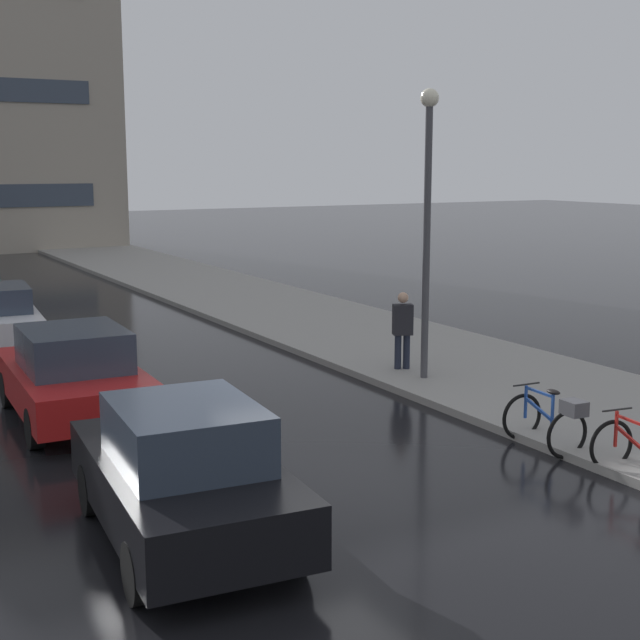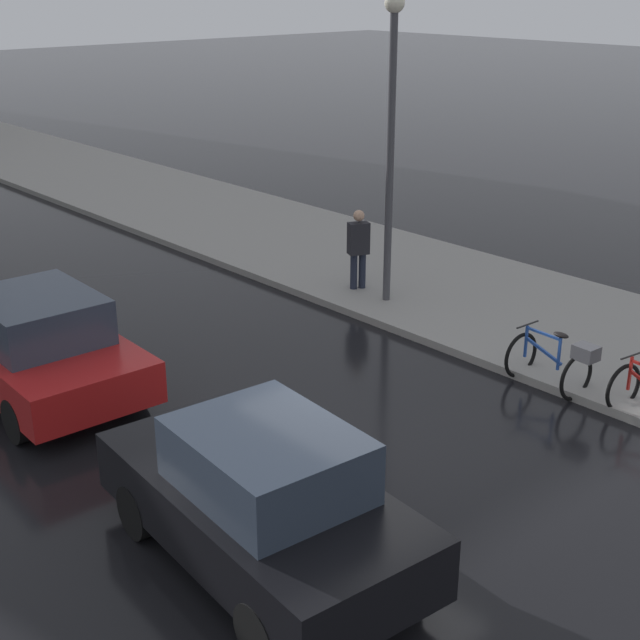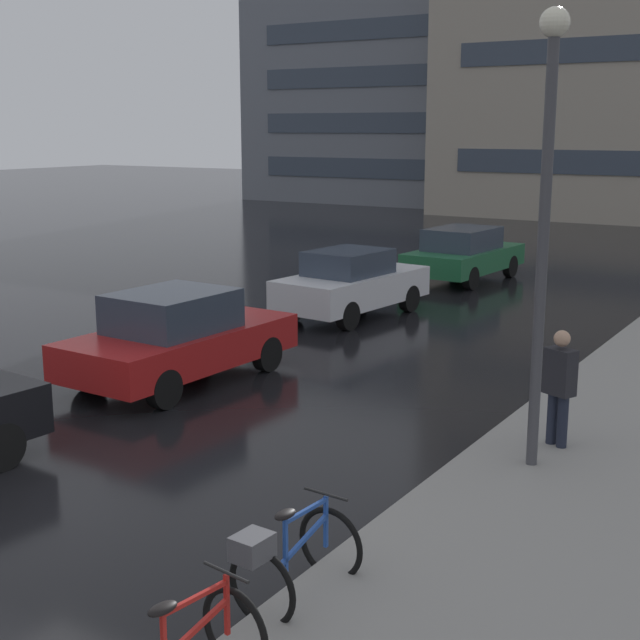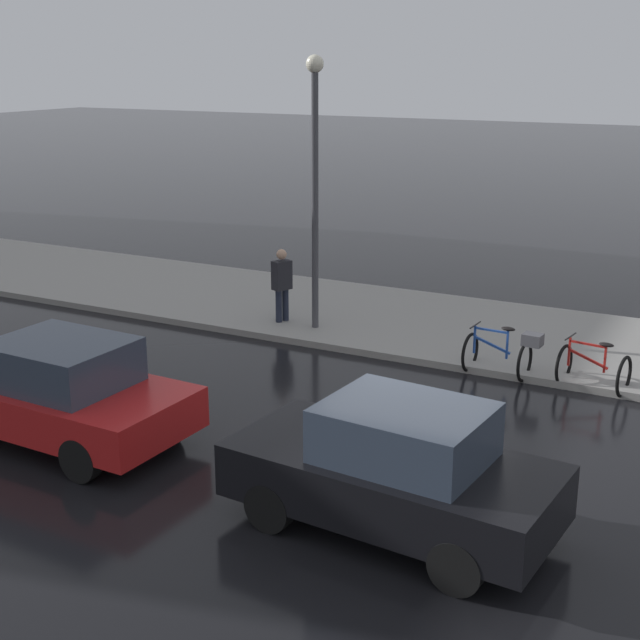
{
  "view_description": "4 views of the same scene",
  "coord_description": "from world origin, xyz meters",
  "px_view_note": "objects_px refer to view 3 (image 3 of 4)",
  "views": [
    {
      "loc": [
        -5.68,
        -9.86,
        4.32
      ],
      "look_at": [
        1.46,
        2.82,
        1.75
      ],
      "focal_mm": 50.0,
      "sensor_mm": 36.0,
      "label": 1
    },
    {
      "loc": [
        -7.22,
        -7.04,
        5.96
      ],
      "look_at": [
        1.39,
        2.49,
        0.98
      ],
      "focal_mm": 50.0,
      "sensor_mm": 36.0,
      "label": 2
    },
    {
      "loc": [
        7.91,
        -6.46,
        4.34
      ],
      "look_at": [
        1.54,
        3.72,
        1.74
      ],
      "focal_mm": 50.0,
      "sensor_mm": 36.0,
      "label": 3
    },
    {
      "loc": [
        -11.46,
        -4.44,
        5.65
      ],
      "look_at": [
        1.2,
        2.2,
        1.42
      ],
      "focal_mm": 50.0,
      "sensor_mm": 36.0,
      "label": 4
    }
  ],
  "objects_px": {
    "bicycle_second": "(288,558)",
    "pedestrian": "(559,386)",
    "streetlamp": "(545,197)",
    "car_green": "(464,254)",
    "car_white": "(351,283)",
    "car_red": "(178,337)"
  },
  "relations": [
    {
      "from": "bicycle_second",
      "to": "pedestrian",
      "type": "xyz_separation_m",
      "value": [
        0.87,
        5.18,
        0.48
      ]
    },
    {
      "from": "pedestrian",
      "to": "streetlamp",
      "type": "bearing_deg",
      "value": -93.72
    },
    {
      "from": "car_green",
      "to": "pedestrian",
      "type": "xyz_separation_m",
      "value": [
        6.64,
        -12.41,
        0.2
      ]
    },
    {
      "from": "car_green",
      "to": "car_white",
      "type": "bearing_deg",
      "value": -92.24
    },
    {
      "from": "car_red",
      "to": "car_green",
      "type": "relative_size",
      "value": 1.0
    },
    {
      "from": "car_green",
      "to": "pedestrian",
      "type": "relative_size",
      "value": 2.51
    },
    {
      "from": "bicycle_second",
      "to": "car_red",
      "type": "height_order",
      "value": "car_red"
    },
    {
      "from": "pedestrian",
      "to": "streetlamp",
      "type": "relative_size",
      "value": 0.3
    },
    {
      "from": "car_red",
      "to": "car_green",
      "type": "height_order",
      "value": "car_red"
    },
    {
      "from": "car_red",
      "to": "car_green",
      "type": "distance_m",
      "value": 12.36
    },
    {
      "from": "car_white",
      "to": "streetlamp",
      "type": "xyz_separation_m",
      "value": [
        6.82,
        -7.2,
        2.74
      ]
    },
    {
      "from": "car_red",
      "to": "car_green",
      "type": "xyz_separation_m",
      "value": [
        0.06,
        12.36,
        -0.01
      ]
    },
    {
      "from": "bicycle_second",
      "to": "streetlamp",
      "type": "height_order",
      "value": "streetlamp"
    },
    {
      "from": "car_white",
      "to": "pedestrian",
      "type": "height_order",
      "value": "pedestrian"
    },
    {
      "from": "car_green",
      "to": "pedestrian",
      "type": "distance_m",
      "value": 14.08
    },
    {
      "from": "car_red",
      "to": "car_green",
      "type": "bearing_deg",
      "value": 89.73
    },
    {
      "from": "bicycle_second",
      "to": "pedestrian",
      "type": "height_order",
      "value": "pedestrian"
    },
    {
      "from": "car_white",
      "to": "pedestrian",
      "type": "distance_m",
      "value": 9.37
    },
    {
      "from": "car_white",
      "to": "car_red",
      "type": "bearing_deg",
      "value": -88.38
    },
    {
      "from": "car_red",
      "to": "car_white",
      "type": "distance_m",
      "value": 6.31
    },
    {
      "from": "car_green",
      "to": "pedestrian",
      "type": "bearing_deg",
      "value": -61.85
    },
    {
      "from": "bicycle_second",
      "to": "car_white",
      "type": "relative_size",
      "value": 0.33
    }
  ]
}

